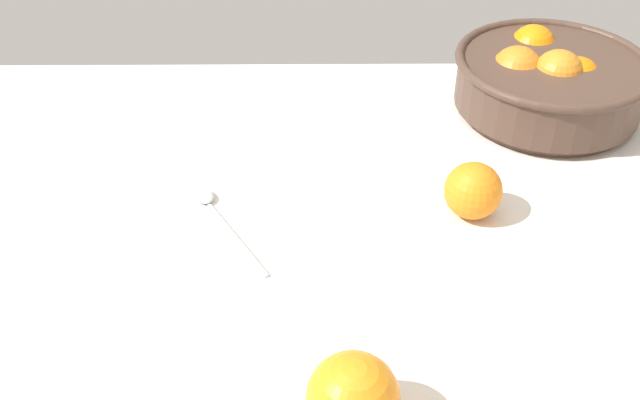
{
  "coord_description": "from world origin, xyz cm",
  "views": [
    {
      "loc": [
        -1.02,
        -60.19,
        51.91
      ],
      "look_at": [
        -0.54,
        -2.04,
        6.96
      ],
      "focal_mm": 41.26,
      "sensor_mm": 36.0,
      "label": 1
    }
  ],
  "objects_px": {
    "loose_orange_3": "(353,398)",
    "fruit_bowl": "(548,80)",
    "loose_orange_4": "(473,191)",
    "spoon": "(219,215)"
  },
  "relations": [
    {
      "from": "loose_orange_3",
      "to": "fruit_bowl",
      "type": "bearing_deg",
      "value": 60.76
    },
    {
      "from": "fruit_bowl",
      "to": "loose_orange_3",
      "type": "xyz_separation_m",
      "value": [
        -0.28,
        -0.5,
        -0.01
      ]
    },
    {
      "from": "loose_orange_3",
      "to": "loose_orange_4",
      "type": "height_order",
      "value": "loose_orange_3"
    },
    {
      "from": "loose_orange_4",
      "to": "spoon",
      "type": "relative_size",
      "value": 0.42
    },
    {
      "from": "loose_orange_4",
      "to": "fruit_bowl",
      "type": "bearing_deg",
      "value": 58.46
    },
    {
      "from": "loose_orange_3",
      "to": "loose_orange_4",
      "type": "relative_size",
      "value": 1.18
    },
    {
      "from": "fruit_bowl",
      "to": "loose_orange_3",
      "type": "distance_m",
      "value": 0.58
    },
    {
      "from": "fruit_bowl",
      "to": "loose_orange_3",
      "type": "height_order",
      "value": "fruit_bowl"
    },
    {
      "from": "loose_orange_4",
      "to": "spoon",
      "type": "height_order",
      "value": "loose_orange_4"
    },
    {
      "from": "fruit_bowl",
      "to": "spoon",
      "type": "xyz_separation_m",
      "value": [
        -0.42,
        -0.23,
        -0.04
      ]
    }
  ]
}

